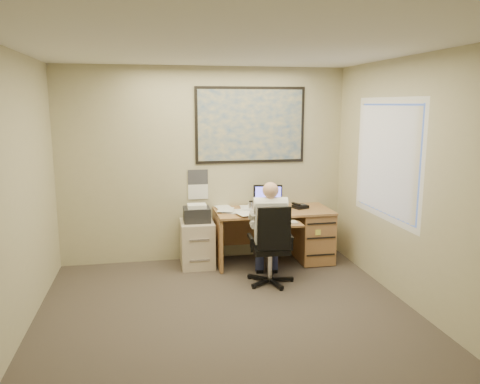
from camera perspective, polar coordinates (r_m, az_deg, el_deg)
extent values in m
cube|color=#3A332D|center=(4.81, -0.75, -16.41)|extent=(4.00, 4.50, 0.00)
cube|color=white|center=(4.31, -0.84, 17.44)|extent=(4.00, 4.50, 0.00)
cube|color=#B8AF8B|center=(6.57, -4.32, 3.29)|extent=(4.00, 0.00, 2.70)
cube|color=#B8AF8B|center=(2.27, 9.65, -11.24)|extent=(4.00, 0.00, 2.70)
cube|color=#B8AF8B|center=(4.47, -26.89, -1.34)|extent=(0.00, 4.50, 2.70)
cube|color=#B8AF8B|center=(5.11, 21.85, 0.43)|extent=(0.00, 4.50, 2.70)
cube|color=#A17245|center=(6.48, 4.09, -2.33)|extent=(1.60, 0.75, 0.03)
cube|color=#A87445|center=(6.74, 8.79, -5.20)|extent=(0.45, 0.70, 0.70)
cube|color=#A87445|center=(6.42, -2.73, -5.90)|extent=(0.04, 0.70, 0.70)
cube|color=#A87445|center=(6.87, 3.30, -4.01)|extent=(1.55, 0.03, 0.55)
cylinder|color=black|center=(6.60, 3.34, -1.85)|extent=(0.16, 0.16, 0.02)
cube|color=black|center=(6.55, 3.40, -0.45)|extent=(0.40, 0.11, 0.30)
cube|color=#5B56EA|center=(6.53, 3.46, -0.49)|extent=(0.35, 0.07, 0.26)
cube|color=#A17245|center=(6.07, 4.98, -3.97)|extent=(0.55, 0.30, 0.02)
cube|color=beige|center=(6.07, 4.98, -3.75)|extent=(0.43, 0.14, 0.02)
cube|color=black|center=(6.62, 7.38, -1.78)|extent=(0.23, 0.22, 0.05)
cylinder|color=silver|center=(6.28, 1.37, -1.88)|extent=(0.07, 0.07, 0.15)
cylinder|color=white|center=(6.42, 1.51, -1.89)|extent=(0.07, 0.07, 0.09)
cube|color=white|center=(6.37, 0.18, -2.24)|extent=(0.60, 0.56, 0.03)
cube|color=#1E4C93|center=(6.61, 1.30, 8.15)|extent=(1.56, 0.03, 1.06)
cube|color=white|center=(6.58, -5.14, 0.92)|extent=(0.28, 0.01, 0.42)
cube|color=beige|center=(6.47, -5.23, -6.27)|extent=(0.45, 0.54, 0.62)
cube|color=black|center=(6.36, -5.29, -2.76)|extent=(0.36, 0.31, 0.20)
cube|color=white|center=(6.31, -5.29, -1.72)|extent=(0.25, 0.20, 0.05)
cylinder|color=silver|center=(5.87, 3.66, -8.81)|extent=(0.06, 0.06, 0.38)
cube|color=black|center=(5.80, 3.69, -6.88)|extent=(0.46, 0.46, 0.07)
cube|color=black|center=(5.52, 4.42, -4.46)|extent=(0.40, 0.08, 0.52)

